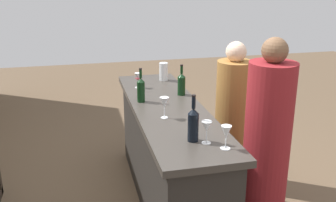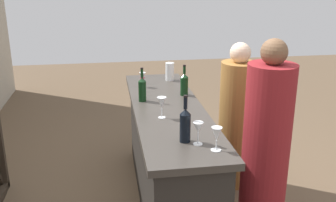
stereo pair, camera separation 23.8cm
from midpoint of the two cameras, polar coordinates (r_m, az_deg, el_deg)
name	(u,v)px [view 1 (the left image)]	position (r m, az deg, el deg)	size (l,w,h in m)	color
ground_plane	(168,202)	(3.73, -1.89, -14.53)	(12.00, 12.00, 0.00)	brown
bar_counter	(168,156)	(3.50, -1.97, -8.02)	(2.20, 0.59, 0.94)	#2A2723
wine_bottle_leftmost_near_black	(194,124)	(2.61, 1.15, -3.36)	(0.07, 0.07, 0.33)	black
wine_bottle_second_left_dark_green	(141,89)	(3.43, -5.96, 1.70)	(0.07, 0.07, 0.30)	black
wine_bottle_center_dark_green	(181,84)	(3.61, 0.09, 2.55)	(0.07, 0.07, 0.29)	black
wine_glass_near_left	(226,133)	(2.52, 5.80, -4.71)	(0.07, 0.07, 0.16)	white
wine_glass_near_center	(207,127)	(2.58, 3.04, -3.86)	(0.07, 0.07, 0.16)	white
wine_glass_near_right	(164,103)	(3.03, -2.79, -0.36)	(0.07, 0.07, 0.17)	white
wine_glass_far_left	(138,78)	(3.86, -6.19, 3.40)	(0.06, 0.06, 0.15)	white
water_pitcher	(164,72)	(4.11, -2.31, 4.29)	(0.09, 0.09, 0.19)	silver
person_left_guest	(232,120)	(3.85, 7.63, -2.76)	(0.35, 0.35, 1.42)	#9E6B33
person_center_guest	(267,142)	(3.25, 12.20, -5.84)	(0.38, 0.38, 1.57)	maroon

